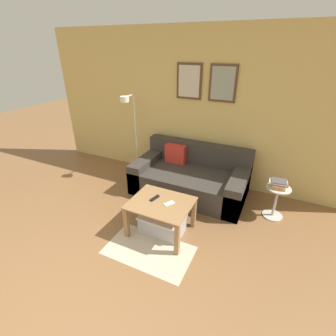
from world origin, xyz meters
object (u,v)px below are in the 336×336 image
at_px(coffee_table, 161,208).
at_px(storage_bin, 162,224).
at_px(couch, 191,177).
at_px(remote_control, 155,198).
at_px(floor_lamp, 132,131).
at_px(book_stack, 279,184).
at_px(side_table, 276,199).
at_px(cell_phone, 169,203).

bearing_deg(coffee_table, storage_bin, -8.88).
xyz_separation_m(couch, remote_control, (-0.09, -1.08, 0.21)).
bearing_deg(storage_bin, remote_control, 160.63).
bearing_deg(floor_lamp, book_stack, -5.19).
relative_size(coffee_table, floor_lamp, 0.52).
height_order(side_table, book_stack, book_stack).
bearing_deg(book_stack, remote_control, -146.32).
relative_size(floor_lamp, side_table, 3.11).
xyz_separation_m(storage_bin, remote_control, (-0.13, 0.04, 0.35)).
bearing_deg(remote_control, floor_lamp, 146.03).
bearing_deg(coffee_table, cell_phone, 11.15).
xyz_separation_m(remote_control, cell_phone, (0.22, -0.02, -0.01)).
height_order(remote_control, cell_phone, remote_control).
xyz_separation_m(coffee_table, remote_control, (-0.11, 0.04, 0.10)).
bearing_deg(couch, coffee_table, -89.31).
height_order(coffee_table, floor_lamp, floor_lamp).
relative_size(couch, book_stack, 7.27).
bearing_deg(floor_lamp, remote_control, -47.46).
relative_size(book_stack, cell_phone, 1.79).
relative_size(couch, storage_bin, 3.15).
height_order(book_stack, remote_control, book_stack).
bearing_deg(coffee_table, book_stack, 36.96).
distance_m(couch, storage_bin, 1.13).
height_order(coffee_table, book_stack, book_stack).
bearing_deg(book_stack, cell_phone, -141.28).
height_order(couch, storage_bin, couch).
distance_m(coffee_table, floor_lamp, 1.78).
bearing_deg(remote_control, side_table, 47.03).
bearing_deg(cell_phone, remote_control, -154.78).
bearing_deg(storage_bin, coffee_table, 171.12).
height_order(couch, book_stack, couch).
xyz_separation_m(couch, side_table, (1.34, -0.13, 0.03)).
bearing_deg(remote_control, coffee_table, -7.63).
distance_m(coffee_table, book_stack, 1.66).
bearing_deg(remote_control, cell_phone, 8.09).
xyz_separation_m(couch, book_stack, (1.33, -0.13, 0.28)).
xyz_separation_m(coffee_table, book_stack, (1.32, 0.99, 0.17)).
bearing_deg(remote_control, couch, 98.51).
relative_size(coffee_table, cell_phone, 5.60).
bearing_deg(floor_lamp, couch, -4.79).
distance_m(couch, remote_control, 1.11).
bearing_deg(floor_lamp, coffee_table, -45.74).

